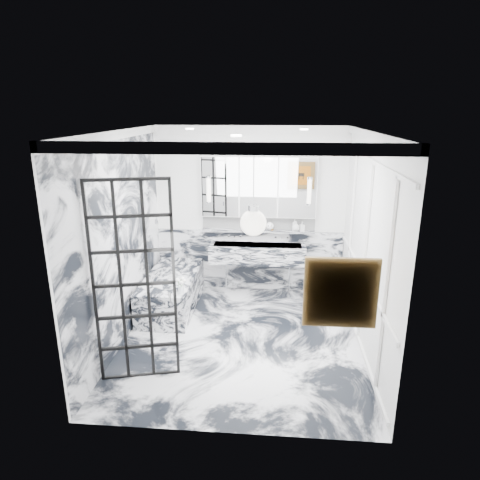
# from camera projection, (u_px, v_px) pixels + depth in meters

# --- Properties ---
(floor) EXTENTS (3.60, 3.60, 0.00)m
(floor) POSITION_uv_depth(u_px,v_px,m) (241.00, 339.00, 5.92)
(floor) COLOR silver
(floor) RESTS_ON ground
(ceiling) EXTENTS (3.60, 3.60, 0.00)m
(ceiling) POSITION_uv_depth(u_px,v_px,m) (241.00, 131.00, 5.10)
(ceiling) COLOR white
(ceiling) RESTS_ON wall_back
(wall_back) EXTENTS (3.60, 0.00, 3.60)m
(wall_back) POSITION_uv_depth(u_px,v_px,m) (250.00, 211.00, 7.22)
(wall_back) COLOR white
(wall_back) RESTS_ON floor
(wall_front) EXTENTS (3.60, 0.00, 3.60)m
(wall_front) POSITION_uv_depth(u_px,v_px,m) (224.00, 303.00, 3.80)
(wall_front) COLOR white
(wall_front) RESTS_ON floor
(wall_left) EXTENTS (0.00, 3.60, 3.60)m
(wall_left) POSITION_uv_depth(u_px,v_px,m) (120.00, 240.00, 5.64)
(wall_left) COLOR white
(wall_left) RESTS_ON floor
(wall_right) EXTENTS (0.00, 3.60, 3.60)m
(wall_right) POSITION_uv_depth(u_px,v_px,m) (367.00, 246.00, 5.38)
(wall_right) COLOR white
(wall_right) RESTS_ON floor
(marble_clad_back) EXTENTS (3.18, 0.05, 1.05)m
(marble_clad_back) POSITION_uv_depth(u_px,v_px,m) (249.00, 260.00, 7.46)
(marble_clad_back) COLOR silver
(marble_clad_back) RESTS_ON floor
(marble_clad_left) EXTENTS (0.02, 3.56, 2.68)m
(marble_clad_left) POSITION_uv_depth(u_px,v_px,m) (122.00, 244.00, 5.66)
(marble_clad_left) COLOR silver
(marble_clad_left) RESTS_ON floor
(panel_molding) EXTENTS (0.03, 3.40, 2.30)m
(panel_molding) POSITION_uv_depth(u_px,v_px,m) (365.00, 253.00, 5.41)
(panel_molding) COLOR white
(panel_molding) RESTS_ON floor
(soap_bottle_a) EXTENTS (0.09, 0.09, 0.20)m
(soap_bottle_a) POSITION_uv_depth(u_px,v_px,m) (295.00, 225.00, 7.14)
(soap_bottle_a) COLOR #8C5919
(soap_bottle_a) RESTS_ON ledge
(soap_bottle_b) EXTENTS (0.09, 0.09, 0.16)m
(soap_bottle_b) POSITION_uv_depth(u_px,v_px,m) (302.00, 226.00, 7.13)
(soap_bottle_b) COLOR #4C4C51
(soap_bottle_b) RESTS_ON ledge
(soap_bottle_c) EXTENTS (0.17, 0.17, 0.17)m
(soap_bottle_c) POSITION_uv_depth(u_px,v_px,m) (296.00, 226.00, 7.14)
(soap_bottle_c) COLOR silver
(soap_bottle_c) RESTS_ON ledge
(face_pot) EXTENTS (0.13, 0.13, 0.13)m
(face_pot) POSITION_uv_depth(u_px,v_px,m) (270.00, 226.00, 7.18)
(face_pot) COLOR white
(face_pot) RESTS_ON ledge
(amber_bottle) EXTENTS (0.04, 0.04, 0.10)m
(amber_bottle) POSITION_uv_depth(u_px,v_px,m) (272.00, 227.00, 7.18)
(amber_bottle) COLOR #8C5919
(amber_bottle) RESTS_ON ledge
(flower_vase) EXTENTS (0.08, 0.08, 0.12)m
(flower_vase) POSITION_uv_depth(u_px,v_px,m) (181.00, 290.00, 6.03)
(flower_vase) COLOR silver
(flower_vase) RESTS_ON bathtub
(crittall_door) EXTENTS (0.86, 0.25, 2.36)m
(crittall_door) POSITION_uv_depth(u_px,v_px,m) (134.00, 284.00, 4.77)
(crittall_door) COLOR black
(crittall_door) RESTS_ON floor
(artwork) EXTENTS (0.54, 0.05, 0.54)m
(artwork) POSITION_uv_depth(u_px,v_px,m) (341.00, 293.00, 3.71)
(artwork) COLOR orange
(artwork) RESTS_ON wall_front
(pendant_light) EXTENTS (0.25, 0.25, 0.25)m
(pendant_light) POSITION_uv_depth(u_px,v_px,m) (253.00, 223.00, 4.10)
(pendant_light) COLOR white
(pendant_light) RESTS_ON ceiling
(trough_sink) EXTENTS (1.60, 0.45, 0.30)m
(trough_sink) POSITION_uv_depth(u_px,v_px,m) (257.00, 253.00, 7.18)
(trough_sink) COLOR silver
(trough_sink) RESTS_ON wall_back
(ledge) EXTENTS (1.90, 0.14, 0.04)m
(ledge) POSITION_uv_depth(u_px,v_px,m) (258.00, 231.00, 7.23)
(ledge) COLOR silver
(ledge) RESTS_ON wall_back
(subway_tile) EXTENTS (1.90, 0.03, 0.23)m
(subway_tile) POSITION_uv_depth(u_px,v_px,m) (258.00, 222.00, 7.25)
(subway_tile) COLOR white
(subway_tile) RESTS_ON wall_back
(mirror_cabinet) EXTENTS (1.90, 0.16, 1.00)m
(mirror_cabinet) POSITION_uv_depth(u_px,v_px,m) (259.00, 187.00, 7.02)
(mirror_cabinet) COLOR white
(mirror_cabinet) RESTS_ON wall_back
(sconce_left) EXTENTS (0.07, 0.07, 0.40)m
(sconce_left) POSITION_uv_depth(u_px,v_px,m) (208.00, 190.00, 7.00)
(sconce_left) COLOR white
(sconce_left) RESTS_ON mirror_cabinet
(sconce_right) EXTENTS (0.07, 0.07, 0.40)m
(sconce_right) POSITION_uv_depth(u_px,v_px,m) (309.00, 191.00, 6.87)
(sconce_right) COLOR white
(sconce_right) RESTS_ON mirror_cabinet
(bathtub) EXTENTS (0.75, 1.65, 0.55)m
(bathtub) POSITION_uv_depth(u_px,v_px,m) (172.00, 291.00, 6.79)
(bathtub) COLOR silver
(bathtub) RESTS_ON floor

